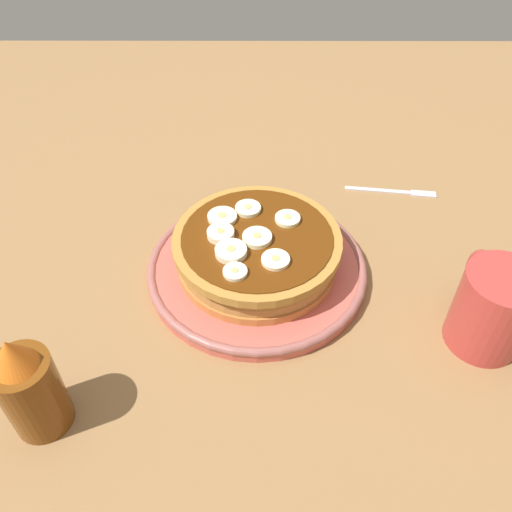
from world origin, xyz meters
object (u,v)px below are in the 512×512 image
object	(u,v)px
banana_slice_0	(253,238)
coffee_mug	(491,306)
banana_slice_1	(247,209)
banana_slice_2	(274,260)
banana_slice_3	(230,252)
syrup_bottle	(28,388)
plate	(256,268)
fork	(395,191)
banana_slice_7	(234,272)
banana_slice_6	(221,217)
pancake_stack	(257,251)
banana_slice_4	(287,219)
banana_slice_5	(220,233)

from	to	relation	value
banana_slice_0	coffee_mug	xyz separation A→B (cm)	(-8.80, -24.75, -1.44)
banana_slice_1	banana_slice_2	bearing A→B (deg)	-160.41
banana_slice_3	syrup_bottle	bearing A→B (deg)	133.54
plate	fork	bearing A→B (deg)	-50.96
banana_slice_7	coffee_mug	size ratio (longest dim) A/B	0.23
banana_slice_3	coffee_mug	world-z (taller)	coffee_mug
plate	coffee_mug	distance (cm)	26.42
banana_slice_0	syrup_bottle	world-z (taller)	syrup_bottle
syrup_bottle	banana_slice_1	bearing A→B (deg)	-38.48
banana_slice_6	banana_slice_7	distance (cm)	9.20
banana_slice_2	fork	world-z (taller)	banana_slice_2
banana_slice_3	plate	bearing A→B (deg)	-44.92
pancake_stack	fork	distance (cm)	26.08
syrup_bottle	banana_slice_4	bearing A→B (deg)	-46.95
syrup_bottle	banana_slice_5	bearing A→B (deg)	-39.50
pancake_stack	banana_slice_1	xyz separation A→B (cm)	(4.86, 1.26, 2.46)
pancake_stack	fork	size ratio (longest dim) A/B	1.54
banana_slice_1	syrup_bottle	xyz separation A→B (cm)	(-24.21, 19.24, -0.89)
pancake_stack	banana_slice_6	size ratio (longest dim) A/B	5.68
banana_slice_4	banana_slice_7	distance (cm)	10.59
banana_slice_6	banana_slice_1	bearing A→B (deg)	-62.56
banana_slice_5	banana_slice_6	size ratio (longest dim) A/B	0.89
banana_slice_2	syrup_bottle	world-z (taller)	syrup_bottle
pancake_stack	banana_slice_5	distance (cm)	5.06
banana_slice_7	banana_slice_0	bearing A→B (deg)	-20.42
pancake_stack	banana_slice_7	distance (cm)	6.71
banana_slice_3	banana_slice_6	world-z (taller)	banana_slice_3
pancake_stack	coffee_mug	xyz separation A→B (cm)	(-9.21, -24.24, 1.06)
banana_slice_1	coffee_mug	world-z (taller)	coffee_mug
banana_slice_4	banana_slice_5	bearing A→B (deg)	109.42
banana_slice_0	banana_slice_1	size ratio (longest dim) A/B	1.09
plate	banana_slice_6	distance (cm)	7.44
banana_slice_3	banana_slice_4	size ratio (longest dim) A/B	1.18
banana_slice_6	banana_slice_7	size ratio (longest dim) A/B	1.33
banana_slice_2	coffee_mug	size ratio (longest dim) A/B	0.27
pancake_stack	banana_slice_5	world-z (taller)	banana_slice_5
banana_slice_1	banana_slice_7	distance (cm)	10.67
pancake_stack	banana_slice_0	size ratio (longest dim) A/B	5.88
banana_slice_6	coffee_mug	bearing A→B (deg)	-113.66
banana_slice_2	banana_slice_3	xyz separation A→B (cm)	(1.16, 4.90, 0.15)
banana_slice_0	fork	bearing A→B (deg)	-50.51
syrup_bottle	banana_slice_3	bearing A→B (deg)	-46.46
banana_slice_1	banana_slice_7	world-z (taller)	same
banana_slice_2	banana_slice_5	bearing A→B (deg)	55.80
banana_slice_7	fork	distance (cm)	32.11
coffee_mug	banana_slice_2	bearing A→B (deg)	76.68
syrup_bottle	pancake_stack	bearing A→B (deg)	-46.67
banana_slice_2	pancake_stack	bearing A→B (deg)	25.41
plate	banana_slice_5	world-z (taller)	banana_slice_5
banana_slice_3	coffee_mug	distance (cm)	28.08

